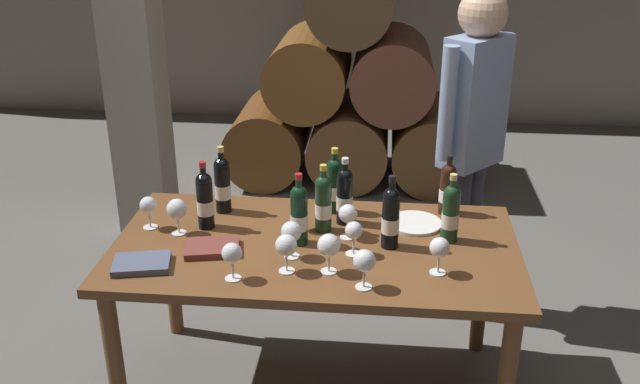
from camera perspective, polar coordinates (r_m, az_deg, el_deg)
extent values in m
cylinder|color=brown|center=(5.60, -4.07, 4.44)|extent=(0.60, 0.90, 0.60)
cylinder|color=brown|center=(5.53, 2.41, 4.24)|extent=(0.60, 0.90, 0.60)
cylinder|color=brown|center=(5.53, 8.95, 3.98)|extent=(0.60, 0.90, 0.60)
cylinder|color=brown|center=(5.40, -0.88, 9.82)|extent=(0.60, 0.90, 0.60)
cylinder|color=brown|center=(5.36, 5.92, 9.61)|extent=(0.60, 0.90, 0.60)
cube|color=gray|center=(4.57, -15.05, 12.28)|extent=(0.32, 0.32, 2.60)
cube|color=brown|center=(2.97, -0.37, -4.55)|extent=(1.70, 0.90, 0.04)
cylinder|color=brown|center=(3.03, -16.22, -13.55)|extent=(0.07, 0.07, 0.72)
cylinder|color=brown|center=(3.64, -11.93, -6.25)|extent=(0.07, 0.07, 0.72)
cylinder|color=brown|center=(3.52, 12.98, -7.44)|extent=(0.07, 0.07, 0.72)
cylinder|color=black|center=(3.10, -9.27, -1.04)|extent=(0.07, 0.07, 0.22)
sphere|color=black|center=(3.05, -9.41, 0.91)|extent=(0.07, 0.07, 0.07)
cylinder|color=black|center=(3.04, -9.45, 1.39)|extent=(0.03, 0.03, 0.07)
cylinder|color=#B21E23|center=(3.02, -9.51, 2.21)|extent=(0.03, 0.03, 0.02)
cylinder|color=silver|center=(3.10, -9.26, -1.22)|extent=(0.07, 0.07, 0.06)
cylinder|color=black|center=(2.91, 5.72, -2.47)|extent=(0.07, 0.07, 0.22)
sphere|color=black|center=(2.86, 5.82, -0.36)|extent=(0.07, 0.07, 0.07)
cylinder|color=black|center=(2.85, 5.84, 0.17)|extent=(0.03, 0.03, 0.07)
cylinder|color=black|center=(2.83, 5.88, 1.06)|extent=(0.03, 0.03, 0.03)
cylinder|color=silver|center=(2.91, 5.71, -2.67)|extent=(0.07, 0.07, 0.07)
cylinder|color=black|center=(3.21, 1.18, 0.20)|extent=(0.07, 0.07, 0.22)
sphere|color=black|center=(3.16, 1.20, 2.10)|extent=(0.07, 0.07, 0.07)
cylinder|color=black|center=(3.15, 1.20, 2.57)|extent=(0.03, 0.03, 0.07)
cylinder|color=gold|center=(3.13, 1.21, 3.36)|extent=(0.03, 0.03, 0.02)
cylinder|color=silver|center=(3.21, 1.18, 0.02)|extent=(0.07, 0.07, 0.07)
cylinder|color=#19381E|center=(2.99, 10.50, -2.07)|extent=(0.07, 0.07, 0.21)
sphere|color=#19381E|center=(2.95, 10.66, -0.11)|extent=(0.07, 0.07, 0.07)
cylinder|color=#19381E|center=(2.94, 10.70, 0.38)|extent=(0.03, 0.03, 0.07)
cylinder|color=tan|center=(2.92, 10.77, 1.20)|extent=(0.03, 0.03, 0.02)
cylinder|color=silver|center=(3.00, 10.49, -2.25)|extent=(0.07, 0.07, 0.06)
cylinder|color=black|center=(2.93, -1.68, -2.19)|extent=(0.07, 0.07, 0.22)
sphere|color=black|center=(2.88, -1.71, -0.11)|extent=(0.07, 0.07, 0.07)
cylinder|color=black|center=(2.86, -1.72, 0.42)|extent=(0.03, 0.03, 0.07)
cylinder|color=#B21E23|center=(2.85, -1.73, 1.29)|extent=(0.03, 0.03, 0.03)
cylinder|color=silver|center=(2.93, -1.68, -2.39)|extent=(0.07, 0.07, 0.07)
cylinder|color=black|center=(3.25, 10.26, -0.09)|extent=(0.07, 0.07, 0.20)
sphere|color=black|center=(3.21, 10.39, 1.62)|extent=(0.07, 0.07, 0.07)
cylinder|color=black|center=(3.20, 10.42, 2.03)|extent=(0.03, 0.03, 0.06)
cylinder|color=black|center=(3.18, 10.48, 2.74)|extent=(0.03, 0.03, 0.02)
cylinder|color=silver|center=(3.25, 10.24, -0.25)|extent=(0.07, 0.07, 0.06)
cylinder|color=black|center=(3.24, -7.88, 0.24)|extent=(0.07, 0.07, 0.22)
sphere|color=black|center=(3.19, -8.00, 2.16)|extent=(0.07, 0.07, 0.07)
cylinder|color=black|center=(3.18, -8.03, 2.64)|extent=(0.03, 0.03, 0.07)
cylinder|color=tan|center=(3.16, -8.08, 3.44)|extent=(0.03, 0.03, 0.03)
cylinder|color=silver|center=(3.24, -7.87, 0.06)|extent=(0.07, 0.07, 0.07)
cylinder|color=#19381E|center=(3.03, 0.27, -1.29)|extent=(0.07, 0.07, 0.21)
sphere|color=#19381E|center=(2.98, 0.27, 0.68)|extent=(0.07, 0.07, 0.07)
cylinder|color=#19381E|center=(2.97, 0.27, 1.17)|extent=(0.03, 0.03, 0.07)
cylinder|color=gold|center=(2.95, 0.28, 1.99)|extent=(0.03, 0.03, 0.02)
cylinder|color=silver|center=(3.03, 0.27, -1.48)|extent=(0.07, 0.07, 0.06)
cylinder|color=black|center=(3.10, 2.00, -0.69)|extent=(0.07, 0.07, 0.22)
sphere|color=black|center=(3.05, 2.03, 1.25)|extent=(0.07, 0.07, 0.07)
cylinder|color=black|center=(3.04, 2.04, 1.73)|extent=(0.03, 0.03, 0.07)
cylinder|color=silver|center=(3.03, 2.05, 2.54)|extent=(0.03, 0.03, 0.02)
cylinder|color=silver|center=(3.10, 2.00, -0.87)|extent=(0.07, 0.07, 0.06)
cylinder|color=white|center=(3.11, -11.34, -3.27)|extent=(0.06, 0.06, 0.00)
cylinder|color=white|center=(3.09, -11.40, -2.61)|extent=(0.01, 0.01, 0.07)
sphere|color=white|center=(3.06, -11.51, -1.34)|extent=(0.09, 0.09, 0.09)
cylinder|color=white|center=(2.88, 2.71, -5.03)|extent=(0.06, 0.06, 0.00)
cylinder|color=white|center=(2.87, 2.73, -4.33)|extent=(0.01, 0.01, 0.07)
sphere|color=white|center=(2.83, 2.76, -3.11)|extent=(0.07, 0.07, 0.07)
cylinder|color=white|center=(2.73, -7.04, -6.96)|extent=(0.06, 0.06, 0.00)
cylinder|color=white|center=(2.71, -7.08, -6.23)|extent=(0.01, 0.01, 0.07)
sphere|color=white|center=(2.68, -7.16, -4.92)|extent=(0.08, 0.08, 0.08)
cylinder|color=white|center=(2.77, -2.71, -6.40)|extent=(0.06, 0.06, 0.00)
cylinder|color=white|center=(2.75, -2.73, -5.68)|extent=(0.01, 0.01, 0.07)
sphere|color=white|center=(2.71, -2.76, -4.32)|extent=(0.09, 0.09, 0.09)
cylinder|color=white|center=(3.01, 2.24, -3.67)|extent=(0.06, 0.06, 0.00)
cylinder|color=white|center=(3.00, 2.25, -2.99)|extent=(0.01, 0.01, 0.07)
sphere|color=white|center=(2.96, 2.27, -1.76)|extent=(0.08, 0.08, 0.08)
cylinder|color=white|center=(3.18, -13.56, -2.79)|extent=(0.06, 0.06, 0.00)
cylinder|color=white|center=(3.17, -13.63, -2.14)|extent=(0.01, 0.01, 0.07)
sphere|color=white|center=(3.14, -13.75, -1.02)|extent=(0.07, 0.07, 0.07)
cylinder|color=white|center=(2.76, 0.71, -6.45)|extent=(0.06, 0.06, 0.00)
cylinder|color=white|center=(2.74, 0.72, -5.73)|extent=(0.01, 0.01, 0.07)
sphere|color=white|center=(2.70, 0.72, -4.33)|extent=(0.09, 0.09, 0.09)
cylinder|color=white|center=(2.87, -2.30, -5.23)|extent=(0.06, 0.06, 0.00)
cylinder|color=white|center=(2.85, -2.31, -4.52)|extent=(0.01, 0.01, 0.07)
sphere|color=white|center=(2.81, -2.34, -3.21)|extent=(0.08, 0.08, 0.08)
cylinder|color=white|center=(3.08, -1.66, -3.02)|extent=(0.06, 0.06, 0.00)
cylinder|color=white|center=(3.06, -1.67, -2.35)|extent=(0.01, 0.01, 0.07)
sphere|color=white|center=(3.03, -1.68, -1.20)|extent=(0.07, 0.07, 0.07)
cylinder|color=white|center=(2.66, 3.55, -7.69)|extent=(0.06, 0.06, 0.00)
cylinder|color=white|center=(2.64, 3.58, -6.95)|extent=(0.01, 0.01, 0.07)
sphere|color=white|center=(2.61, 3.62, -5.57)|extent=(0.08, 0.08, 0.08)
cylinder|color=white|center=(2.79, 9.51, -6.45)|extent=(0.06, 0.06, 0.00)
cylinder|color=white|center=(2.77, 9.56, -5.73)|extent=(0.01, 0.01, 0.07)
sphere|color=white|center=(2.74, 9.66, -4.44)|extent=(0.08, 0.08, 0.08)
cube|color=brown|center=(2.94, -8.74, -4.49)|extent=(0.25, 0.20, 0.03)
cube|color=#4C5670|center=(2.88, -14.24, -5.65)|extent=(0.25, 0.20, 0.03)
cylinder|color=white|center=(3.15, 7.68, -2.52)|extent=(0.24, 0.24, 0.01)
cylinder|color=#383842|center=(3.83, 11.95, -3.48)|extent=(0.11, 0.11, 0.85)
cylinder|color=#383842|center=(3.76, 10.92, -4.00)|extent=(0.11, 0.11, 0.85)
cube|color=#8499BC|center=(3.52, 12.42, 7.12)|extent=(0.35, 0.36, 0.64)
cylinder|color=#8499BC|center=(3.68, 14.46, 8.16)|extent=(0.08, 0.08, 0.54)
cylinder|color=#8499BC|center=(3.35, 10.29, 7.02)|extent=(0.08, 0.08, 0.54)
sphere|color=tan|center=(3.42, 13.06, 13.93)|extent=(0.23, 0.23, 0.23)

